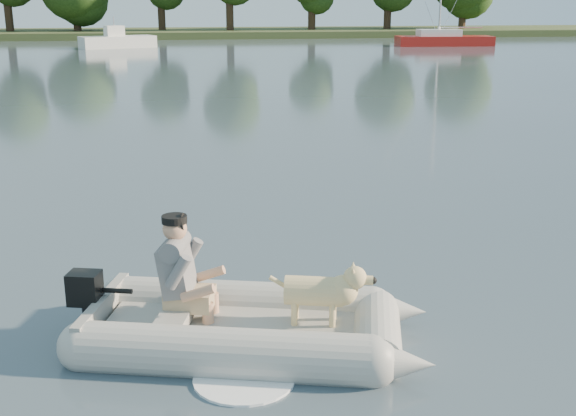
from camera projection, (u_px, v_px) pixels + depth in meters
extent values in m
plane|color=#50616C|center=(300.00, 315.00, 8.13)|extent=(160.00, 160.00, 0.00)
cube|color=#47512D|center=(189.00, 34.00, 66.90)|extent=(160.00, 12.00, 0.70)
cylinder|color=#332316|center=(8.00, 13.00, 63.17)|extent=(0.70, 0.70, 4.24)
cylinder|color=#332316|center=(77.00, 21.00, 64.49)|extent=(0.70, 0.70, 2.94)
cylinder|color=#332316|center=(162.00, 16.00, 66.06)|extent=(0.70, 0.70, 3.67)
cylinder|color=#332316|center=(230.00, 13.00, 65.15)|extent=(0.70, 0.70, 4.29)
cylinder|color=#332316|center=(312.00, 18.00, 66.66)|extent=(0.70, 0.70, 3.21)
cylinder|color=#332316|center=(388.00, 14.00, 68.21)|extent=(0.70, 0.70, 3.94)
cylinder|color=#332316|center=(462.00, 16.00, 69.62)|extent=(0.70, 0.70, 3.52)
cube|color=#9F1712|center=(444.00, 42.00, 53.67)|extent=(7.22, 2.61, 0.89)
cube|color=white|center=(439.00, 33.00, 53.45)|extent=(3.20, 1.80, 0.53)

